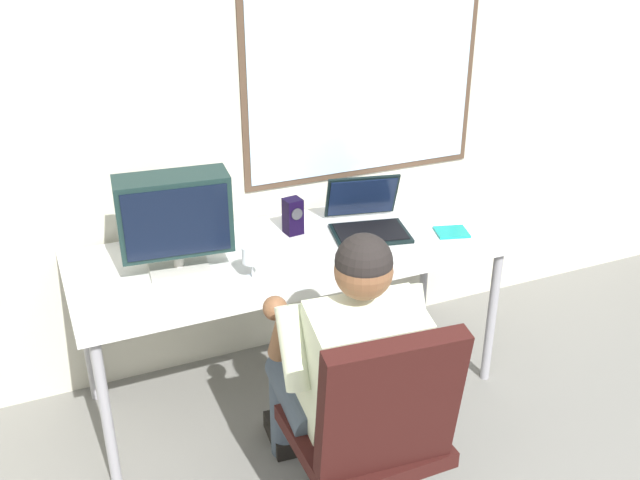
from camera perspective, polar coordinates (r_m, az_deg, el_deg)
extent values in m
cube|color=beige|center=(3.25, -5.80, 11.54)|extent=(5.93, 0.06, 2.65)
cube|color=#4C3828|center=(3.40, 3.53, 14.32)|extent=(1.20, 0.01, 1.14)
cube|color=silver|center=(3.39, 3.56, 14.30)|extent=(1.14, 0.02, 1.08)
cylinder|color=#94939A|center=(2.89, -16.69, -13.21)|extent=(0.04, 0.04, 0.70)
cylinder|color=#94939A|center=(3.44, 13.53, -5.92)|extent=(0.04, 0.04, 0.70)
cylinder|color=#94939A|center=(3.38, -18.18, -7.15)|extent=(0.04, 0.04, 0.70)
cylinder|color=#94939A|center=(3.86, 8.37, -1.71)|extent=(0.04, 0.04, 0.70)
cube|color=silver|center=(3.10, -2.28, -0.99)|extent=(1.88, 0.72, 0.04)
cylinder|color=#3F3F44|center=(2.74, 3.30, -18.49)|extent=(0.05, 0.05, 0.37)
cube|color=black|center=(2.60, 3.42, -15.25)|extent=(0.48, 0.48, 0.06)
cube|color=black|center=(2.27, 5.61, -13.10)|extent=(0.47, 0.18, 0.52)
cylinder|color=#424E5D|center=(2.80, 4.66, -11.04)|extent=(0.19, 0.43, 0.15)
cylinder|color=#424E5D|center=(3.09, 2.99, -12.11)|extent=(0.12, 0.12, 0.44)
cube|color=black|center=(3.25, 2.52, -14.01)|extent=(0.12, 0.25, 0.08)
cylinder|color=#424E5D|center=(2.71, -1.73, -12.35)|extent=(0.19, 0.43, 0.15)
cylinder|color=#424E5D|center=(3.01, -2.86, -13.30)|extent=(0.12, 0.12, 0.44)
cube|color=black|center=(3.17, -3.09, -15.18)|extent=(0.12, 0.25, 0.08)
cube|color=beige|center=(2.45, 3.27, -10.03)|extent=(0.41, 0.35, 0.52)
sphere|color=brown|center=(2.26, 3.50, -2.45)|extent=(0.19, 0.19, 0.19)
sphere|color=black|center=(2.24, 3.52, -1.78)|extent=(0.19, 0.19, 0.19)
cylinder|color=beige|center=(2.52, 7.60, -6.73)|extent=(0.11, 0.21, 0.29)
cylinder|color=brown|center=(2.66, 6.61, -8.26)|extent=(0.09, 0.18, 0.27)
sphere|color=brown|center=(2.70, 6.23, -8.28)|extent=(0.09, 0.09, 0.09)
cylinder|color=beige|center=(2.38, -2.12, -8.58)|extent=(0.11, 0.22, 0.29)
cylinder|color=brown|center=(2.52, -3.02, -7.74)|extent=(0.09, 0.21, 0.26)
sphere|color=brown|center=(2.56, -3.60, -5.45)|extent=(0.09, 0.09, 0.09)
cube|color=beige|center=(2.96, -11.17, -2.15)|extent=(0.26, 0.21, 0.02)
cylinder|color=beige|center=(2.94, -11.25, -1.37)|extent=(0.04, 0.04, 0.07)
cube|color=#162A28|center=(2.86, -11.58, 2.08)|extent=(0.45, 0.22, 0.31)
cube|color=black|center=(2.78, -11.34, 1.35)|extent=(0.40, 0.05, 0.27)
cube|color=black|center=(3.21, 4.04, 0.53)|extent=(0.38, 0.31, 0.02)
cube|color=black|center=(3.20, 4.04, 0.69)|extent=(0.34, 0.27, 0.00)
cube|color=black|center=(3.31, 3.36, 3.54)|extent=(0.35, 0.17, 0.22)
cube|color=#0F1933|center=(3.30, 3.39, 3.43)|extent=(0.32, 0.15, 0.19)
cylinder|color=silver|center=(2.86, -5.39, -3.00)|extent=(0.06, 0.06, 0.00)
cylinder|color=silver|center=(2.84, -5.42, -2.37)|extent=(0.01, 0.01, 0.07)
cylinder|color=silver|center=(2.81, -5.47, -1.15)|extent=(0.08, 0.08, 0.07)
cylinder|color=#4F0A22|center=(2.82, -5.46, -1.53)|extent=(0.07, 0.07, 0.03)
cube|color=black|center=(3.19, -2.18, 1.92)|extent=(0.08, 0.08, 0.17)
cylinder|color=#333338|center=(3.15, -1.85, 2.08)|extent=(0.05, 0.01, 0.05)
cube|color=#118E83|center=(3.27, 10.46, 0.63)|extent=(0.17, 0.16, 0.01)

